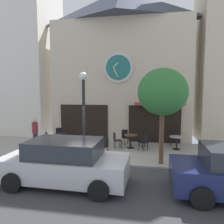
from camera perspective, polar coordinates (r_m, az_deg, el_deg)
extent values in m
cube|color=#9E998E|center=(11.71, -2.70, -10.30)|extent=(25.99, 4.52, 0.05)
cube|color=#38383A|center=(7.19, -12.36, -21.18)|extent=(25.99, 5.61, 0.05)
cube|color=#A8A5A0|center=(9.62, -5.75, -13.53)|extent=(25.99, 0.12, 0.08)
cube|color=beige|center=(14.68, 2.48, 8.39)|extent=(9.06, 2.61, 7.77)
pyramid|color=#383D4C|center=(15.70, 2.57, 26.70)|extent=(8.16, 3.65, 2.11)
cylinder|color=beige|center=(13.39, 1.70, 11.91)|extent=(1.87, 0.10, 1.87)
cylinder|color=#1E6660|center=(13.33, 1.66, 11.94)|extent=(1.54, 0.04, 1.54)
cube|color=beige|center=(13.33, 0.96, 12.56)|extent=(0.35, 0.03, 0.33)
cube|color=beige|center=(13.29, 0.98, 10.70)|extent=(0.35, 0.03, 0.61)
cube|color=black|center=(14.00, -7.56, -2.75)|extent=(3.17, 0.10, 2.30)
cube|color=black|center=(13.35, 11.34, -3.23)|extent=(3.17, 0.10, 2.30)
cube|color=#B23333|center=(12.91, 12.69, 2.24)|extent=(2.90, 0.90, 0.12)
cube|color=silver|center=(19.19, -25.02, 19.13)|extent=(6.42, 4.27, 15.63)
cylinder|color=black|center=(10.44, -7.49, -11.18)|extent=(0.32, 0.32, 0.36)
cylinder|color=black|center=(10.08, -7.62, -2.01)|extent=(0.14, 0.14, 3.72)
sphere|color=white|center=(10.01, -7.78, 9.64)|extent=(0.36, 0.36, 0.36)
cylinder|color=brown|center=(9.53, 13.23, -6.53)|extent=(0.20, 0.20, 2.42)
ellipsoid|color=#2D7033|center=(9.32, 13.51, 5.31)|extent=(2.14, 1.92, 2.03)
cylinder|color=black|center=(12.90, -13.62, -7.22)|extent=(0.07, 0.07, 0.70)
cylinder|color=black|center=(12.98, -13.58, -8.66)|extent=(0.40, 0.40, 0.03)
cylinder|color=black|center=(12.83, -13.65, -5.70)|extent=(0.68, 0.68, 0.03)
cylinder|color=black|center=(11.29, -4.27, -8.84)|extent=(0.07, 0.07, 0.74)
cylinder|color=black|center=(11.38, -4.26, -10.57)|extent=(0.40, 0.40, 0.03)
cylinder|color=black|center=(11.20, -4.28, -7.00)|extent=(0.63, 0.63, 0.03)
cylinder|color=black|center=(11.99, 5.06, -7.97)|extent=(0.07, 0.07, 0.74)
cylinder|color=black|center=(12.08, 5.05, -9.61)|extent=(0.40, 0.40, 0.03)
cylinder|color=brown|center=(11.91, 5.08, -6.23)|extent=(0.75, 0.75, 0.03)
cylinder|color=black|center=(12.21, 17.04, -8.04)|extent=(0.07, 0.07, 0.71)
cylinder|color=black|center=(12.29, 17.00, -9.57)|extent=(0.40, 0.40, 0.03)
cylinder|color=gray|center=(12.13, 17.09, -6.41)|extent=(0.77, 0.77, 0.03)
cube|color=black|center=(12.53, -16.45, -7.22)|extent=(0.56, 0.56, 0.04)
cube|color=black|center=(12.44, -17.29, -6.27)|extent=(0.28, 0.31, 0.45)
cylinder|color=black|center=(12.46, -15.46, -8.32)|extent=(0.03, 0.03, 0.45)
cylinder|color=black|center=(12.78, -15.87, -7.98)|extent=(0.03, 0.03, 0.45)
cylinder|color=black|center=(12.38, -16.99, -8.46)|extent=(0.03, 0.03, 0.45)
cylinder|color=black|center=(12.70, -17.37, -8.11)|extent=(0.03, 0.03, 0.45)
cube|color=black|center=(12.94, 16.43, -6.80)|extent=(0.48, 0.48, 0.04)
cube|color=black|center=(13.07, 16.54, -5.67)|extent=(0.38, 0.12, 0.45)
cylinder|color=black|center=(12.84, 15.56, -7.90)|extent=(0.03, 0.03, 0.45)
cylinder|color=black|center=(12.81, 17.08, -7.98)|extent=(0.03, 0.03, 0.45)
cylinder|color=black|center=(13.17, 15.74, -7.56)|extent=(0.03, 0.03, 0.45)
cylinder|color=black|center=(13.14, 17.22, -7.64)|extent=(0.03, 0.03, 0.45)
cube|color=black|center=(11.59, 8.46, -8.09)|extent=(0.56, 0.56, 0.04)
cube|color=black|center=(11.44, 9.20, -7.13)|extent=(0.25, 0.33, 0.45)
cylinder|color=black|center=(11.88, 8.29, -8.86)|extent=(0.03, 0.03, 0.45)
cylinder|color=black|center=(11.62, 7.26, -9.18)|extent=(0.03, 0.03, 0.45)
cylinder|color=black|center=(11.68, 9.63, -9.14)|extent=(0.03, 0.03, 0.45)
cylinder|color=black|center=(11.42, 8.61, -9.47)|extent=(0.03, 0.03, 0.45)
cube|color=black|center=(10.61, -2.43, -9.34)|extent=(0.56, 0.56, 0.04)
cube|color=black|center=(10.42, -1.78, -8.34)|extent=(0.26, 0.33, 0.45)
cylinder|color=black|center=(10.90, -2.33, -10.15)|extent=(0.03, 0.03, 0.45)
cylinder|color=black|center=(10.69, -3.73, -10.48)|extent=(0.03, 0.03, 0.45)
cylinder|color=black|center=(10.66, -1.11, -10.52)|extent=(0.03, 0.03, 0.45)
cylinder|color=black|center=(10.44, -2.53, -10.87)|extent=(0.03, 0.03, 0.45)
cube|color=black|center=(11.88, 1.51, -7.69)|extent=(0.52, 0.52, 0.04)
cube|color=black|center=(11.79, 0.65, -6.67)|extent=(0.18, 0.37, 0.45)
cylinder|color=black|center=(11.81, 2.51, -8.90)|extent=(0.03, 0.03, 0.45)
cylinder|color=black|center=(12.13, 2.11, -8.50)|extent=(0.03, 0.03, 0.45)
cylinder|color=black|center=(11.74, 0.88, -8.99)|extent=(0.03, 0.03, 0.45)
cylinder|color=black|center=(12.06, 0.52, -8.58)|extent=(0.03, 0.03, 0.45)
cube|color=black|center=(12.60, 3.76, -6.91)|extent=(0.55, 0.55, 0.04)
cube|color=black|center=(12.72, 3.45, -5.76)|extent=(0.35, 0.22, 0.45)
cylinder|color=black|center=(12.44, 3.34, -8.15)|extent=(0.03, 0.03, 0.45)
cylinder|color=black|center=(12.57, 4.78, -8.01)|extent=(0.03, 0.03, 0.45)
cylinder|color=black|center=(12.74, 2.74, -7.80)|extent=(0.03, 0.03, 0.45)
cylinder|color=black|center=(12.87, 4.16, -7.67)|extent=(0.03, 0.03, 0.45)
cube|color=black|center=(12.25, 8.48, -7.34)|extent=(0.54, 0.54, 0.04)
cube|color=black|center=(12.28, 9.26, -6.24)|extent=(0.21, 0.36, 0.45)
cylinder|color=black|center=(12.38, 7.41, -8.25)|extent=(0.03, 0.03, 0.45)
cylinder|color=black|center=(12.08, 8.08, -8.61)|extent=(0.03, 0.03, 0.45)
cylinder|color=black|center=(12.52, 8.84, -8.11)|extent=(0.03, 0.03, 0.45)
cylinder|color=black|center=(12.23, 9.54, -8.46)|extent=(0.03, 0.03, 0.45)
cube|color=black|center=(13.61, -14.05, -6.12)|extent=(0.54, 0.54, 0.04)
cube|color=black|center=(13.74, -14.14, -5.05)|extent=(0.35, 0.22, 0.45)
cylinder|color=black|center=(13.48, -14.69, -7.23)|extent=(0.03, 0.03, 0.45)
cylinder|color=black|center=(13.51, -13.24, -7.17)|extent=(0.03, 0.03, 0.45)
cylinder|color=black|center=(13.81, -14.80, -6.92)|extent=(0.03, 0.03, 0.45)
cylinder|color=black|center=(13.84, -13.39, -6.86)|extent=(0.03, 0.03, 0.45)
cylinder|color=#2D2D38|center=(12.82, -20.00, -7.15)|extent=(0.28, 0.28, 0.85)
cylinder|color=maroon|center=(12.68, -20.11, -3.96)|extent=(0.35, 0.35, 0.60)
sphere|color=tan|center=(12.62, -20.18, -2.12)|extent=(0.22, 0.22, 0.22)
cube|color=#B7BABF|center=(7.69, -12.49, -14.30)|extent=(4.32, 1.85, 0.75)
cube|color=#262B33|center=(7.49, -12.60, -9.59)|extent=(2.43, 1.61, 0.60)
cylinder|color=black|center=(6.58, -3.59, -20.36)|extent=(0.64, 0.23, 0.64)
cylinder|color=black|center=(8.19, -0.35, -14.93)|extent=(0.64, 0.23, 0.64)
cylinder|color=black|center=(7.74, -25.38, -16.80)|extent=(0.64, 0.23, 0.64)
cylinder|color=black|center=(9.15, -18.56, -13.00)|extent=(0.64, 0.23, 0.64)
cylinder|color=black|center=(6.65, 23.16, -20.56)|extent=(0.64, 0.22, 0.64)
cylinder|color=black|center=(8.27, 20.27, -15.11)|extent=(0.64, 0.22, 0.64)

